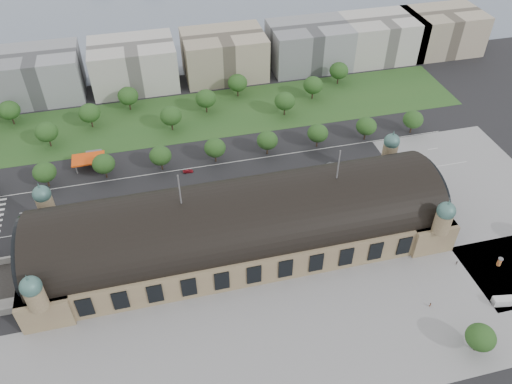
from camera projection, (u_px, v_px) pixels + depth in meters
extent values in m
plane|color=black|center=(241.00, 245.00, 186.33)|extent=(900.00, 900.00, 0.00)
cube|color=#91815A|center=(241.00, 234.00, 182.40)|extent=(150.00, 40.00, 12.00)
cube|color=#91815A|center=(50.00, 267.00, 170.28)|extent=(16.00, 43.00, 12.00)
cube|color=#91815A|center=(408.00, 204.00, 194.52)|extent=(16.00, 43.00, 12.00)
cylinder|color=black|center=(241.00, 222.00, 178.47)|extent=(144.00, 37.60, 37.60)
cylinder|color=black|center=(24.00, 255.00, 163.95)|extent=(1.20, 32.00, 32.00)
cylinder|color=black|center=(427.00, 186.00, 190.36)|extent=(1.20, 32.00, 32.00)
cylinder|color=#91815A|center=(46.00, 206.00, 179.12)|extent=(6.00, 6.00, 8.00)
sphere|color=#426A65|center=(42.00, 194.00, 175.51)|extent=(6.40, 6.40, 6.40)
cone|color=#426A65|center=(38.00, 185.00, 172.89)|extent=(1.00, 1.00, 2.50)
cylinder|color=#91815A|center=(389.00, 152.00, 203.36)|extent=(6.00, 6.00, 8.00)
sphere|color=#426A65|center=(392.00, 141.00, 199.76)|extent=(6.40, 6.40, 6.40)
cone|color=#426A65|center=(394.00, 133.00, 197.13)|extent=(1.00, 1.00, 2.50)
cylinder|color=#91815A|center=(36.00, 298.00, 148.33)|extent=(6.00, 6.00, 8.00)
sphere|color=#426A65|center=(31.00, 286.00, 144.72)|extent=(6.40, 6.40, 6.40)
cone|color=#426A65|center=(27.00, 278.00, 142.10)|extent=(1.00, 1.00, 2.50)
cylinder|color=#91815A|center=(442.00, 223.00, 172.57)|extent=(6.00, 6.00, 8.00)
sphere|color=#426A65|center=(446.00, 211.00, 168.97)|extent=(6.40, 6.40, 6.40)
cone|color=#426A65|center=(449.00, 202.00, 166.34)|extent=(1.00, 1.00, 2.50)
cylinder|color=#59595B|center=(180.00, 189.00, 162.06)|extent=(0.50, 0.50, 12.00)
cylinder|color=#59595B|center=(338.00, 165.00, 172.02)|extent=(0.50, 0.50, 12.00)
cube|color=gray|center=(303.00, 340.00, 155.89)|extent=(190.00, 48.00, 0.12)
cube|color=gray|center=(486.00, 201.00, 204.97)|extent=(56.00, 100.00, 0.12)
cube|color=black|center=(176.00, 189.00, 210.57)|extent=(260.00, 26.00, 0.10)
cube|color=#295221|center=(172.00, 119.00, 251.80)|extent=(300.00, 45.00, 0.10)
cube|color=#E8480D|center=(88.00, 159.00, 218.75)|extent=(14.00, 9.00, 0.70)
cube|color=#59595B|center=(94.00, 156.00, 225.55)|extent=(7.00, 5.00, 3.20)
cylinder|color=#59595B|center=(77.00, 161.00, 221.74)|extent=(0.50, 0.50, 4.40)
cylinder|color=#59595B|center=(102.00, 157.00, 223.73)|extent=(0.50, 0.50, 4.40)
cylinder|color=#59595B|center=(76.00, 170.00, 217.05)|extent=(0.50, 0.50, 4.40)
cylinder|color=#59595B|center=(102.00, 166.00, 219.04)|extent=(0.50, 0.50, 4.40)
cube|color=gray|center=(37.00, 75.00, 261.49)|extent=(45.00, 32.00, 24.00)
cube|color=#BBB8B2|center=(134.00, 65.00, 270.54)|extent=(45.00, 32.00, 24.00)
cube|color=tan|center=(224.00, 55.00, 279.59)|extent=(45.00, 32.00, 24.00)
cube|color=gray|center=(309.00, 46.00, 288.63)|extent=(45.00, 32.00, 24.00)
cube|color=#BBB8B2|center=(381.00, 38.00, 296.78)|extent=(45.00, 32.00, 24.00)
cube|color=tan|center=(441.00, 31.00, 304.01)|extent=(45.00, 32.00, 24.00)
cylinder|color=#2D2116|center=(48.00, 182.00, 210.74)|extent=(0.70, 0.70, 4.32)
ellipsoid|color=#20481A|center=(44.00, 172.00, 207.28)|extent=(9.60, 9.60, 8.16)
cylinder|color=#2D2116|center=(106.00, 173.00, 215.09)|extent=(0.70, 0.70, 4.32)
ellipsoid|color=#20481A|center=(104.00, 164.00, 211.63)|extent=(9.60, 9.60, 8.16)
cylinder|color=#2D2116|center=(162.00, 165.00, 219.43)|extent=(0.70, 0.70, 4.32)
ellipsoid|color=#20481A|center=(160.00, 156.00, 215.97)|extent=(9.60, 9.60, 8.16)
cylinder|color=#2D2116|center=(216.00, 157.00, 223.77)|extent=(0.70, 0.70, 4.32)
ellipsoid|color=#20481A|center=(215.00, 148.00, 220.31)|extent=(9.60, 9.60, 8.16)
cylinder|color=#2D2116|center=(267.00, 150.00, 228.11)|extent=(0.70, 0.70, 4.32)
ellipsoid|color=#20481A|center=(267.00, 140.00, 224.65)|extent=(9.60, 9.60, 8.16)
cylinder|color=#2D2116|center=(317.00, 143.00, 232.46)|extent=(0.70, 0.70, 4.32)
ellipsoid|color=#20481A|center=(318.00, 133.00, 229.00)|extent=(9.60, 9.60, 8.16)
cylinder|color=#2D2116|center=(365.00, 136.00, 236.80)|extent=(0.70, 0.70, 4.32)
ellipsoid|color=#20481A|center=(366.00, 126.00, 233.34)|extent=(9.60, 9.60, 8.16)
cylinder|color=#2D2116|center=(411.00, 129.00, 241.14)|extent=(0.70, 0.70, 4.32)
ellipsoid|color=#20481A|center=(413.00, 119.00, 237.68)|extent=(9.60, 9.60, 8.16)
cylinder|color=#2D2116|center=(13.00, 120.00, 246.60)|extent=(0.70, 0.70, 4.68)
ellipsoid|color=#20481A|center=(9.00, 110.00, 242.85)|extent=(10.40, 10.40, 8.84)
cylinder|color=#2D2116|center=(50.00, 142.00, 232.44)|extent=(0.70, 0.70, 4.68)
ellipsoid|color=#20481A|center=(47.00, 132.00, 228.69)|extent=(10.40, 10.40, 8.84)
cylinder|color=#2D2116|center=(92.00, 123.00, 244.67)|extent=(0.70, 0.70, 4.68)
ellipsoid|color=#20481A|center=(89.00, 113.00, 240.92)|extent=(10.40, 10.40, 8.84)
cylinder|color=#2D2116|center=(130.00, 106.00, 256.91)|extent=(0.70, 0.70, 4.68)
ellipsoid|color=#20481A|center=(128.00, 96.00, 253.16)|extent=(10.40, 10.40, 8.84)
cylinder|color=#2D2116|center=(172.00, 126.00, 242.75)|extent=(0.70, 0.70, 4.68)
ellipsoid|color=#20481A|center=(171.00, 116.00, 239.00)|extent=(10.40, 10.40, 8.84)
cylinder|color=#2D2116|center=(207.00, 108.00, 254.99)|extent=(0.70, 0.70, 4.68)
ellipsoid|color=#20481A|center=(206.00, 98.00, 251.24)|extent=(10.40, 10.40, 8.84)
cylinder|color=#2D2116|center=(238.00, 92.00, 267.22)|extent=(0.70, 0.70, 4.68)
ellipsoid|color=#20481A|center=(238.00, 83.00, 263.47)|extent=(10.40, 10.40, 8.84)
cylinder|color=#2D2116|center=(284.00, 111.00, 253.07)|extent=(0.70, 0.70, 4.68)
ellipsoid|color=#20481A|center=(285.00, 101.00, 249.32)|extent=(10.40, 10.40, 8.84)
cylinder|color=#2D2116|center=(312.00, 95.00, 265.30)|extent=(0.70, 0.70, 4.68)
ellipsoid|color=#20481A|center=(313.00, 85.00, 261.55)|extent=(10.40, 10.40, 8.84)
cylinder|color=#2D2116|center=(338.00, 80.00, 277.54)|extent=(0.70, 0.70, 4.68)
ellipsoid|color=#20481A|center=(339.00, 71.00, 273.79)|extent=(10.40, 10.40, 8.84)
cylinder|color=#2D2116|center=(476.00, 346.00, 151.91)|extent=(0.70, 0.70, 3.96)
ellipsoid|color=#20481A|center=(481.00, 337.00, 148.73)|extent=(9.00, 9.00, 7.65)
imported|color=black|center=(82.00, 206.00, 201.35)|extent=(5.18, 2.81, 1.38)
imported|color=maroon|center=(188.00, 171.00, 218.71)|extent=(4.64, 2.08, 1.32)
imported|color=#192647|center=(271.00, 180.00, 213.84)|extent=(4.63, 1.88, 1.58)
imported|color=#505357|center=(331.00, 164.00, 222.66)|extent=(3.91, 1.44, 1.28)
imported|color=silver|center=(366.00, 171.00, 218.83)|extent=(4.76, 2.53, 1.27)
imported|color=black|center=(22.00, 234.00, 189.77)|extent=(4.10, 2.78, 1.28)
imported|color=maroon|center=(103.00, 228.00, 192.23)|extent=(5.34, 4.85, 1.38)
imported|color=#172340|center=(100.00, 221.00, 194.96)|extent=(4.75, 4.23, 1.32)
imported|color=#5B5E63|center=(123.00, 217.00, 196.57)|extent=(4.18, 3.52, 1.35)
imported|color=#BCBCBE|center=(90.00, 223.00, 194.27)|extent=(4.26, 3.69, 1.39)
imported|color=#95989D|center=(140.00, 217.00, 196.50)|extent=(5.90, 5.31, 1.52)
imported|color=black|center=(184.00, 207.00, 200.96)|extent=(4.79, 4.37, 1.34)
imported|color=#CE5021|center=(168.00, 197.00, 204.34)|extent=(12.60, 3.01, 3.51)
imported|color=beige|center=(266.00, 189.00, 208.12)|extent=(11.66, 3.70, 3.19)
imported|color=silver|center=(267.00, 189.00, 208.20)|extent=(10.96, 2.67, 3.05)
cube|color=silver|center=(503.00, 301.00, 165.23)|extent=(7.02, 3.74, 2.89)
cube|color=silver|center=(495.00, 302.00, 165.39)|extent=(2.16, 2.71, 2.00)
cylinder|color=#C53148|center=(499.00, 262.00, 177.90)|extent=(1.48, 1.48, 3.17)
cylinder|color=#59595B|center=(501.00, 259.00, 176.79)|extent=(1.80, 1.80, 0.26)
imported|color=gray|center=(430.00, 305.00, 164.71)|extent=(0.83, 0.80, 1.92)
imported|color=gray|center=(457.00, 263.00, 178.57)|extent=(0.56, 0.86, 1.69)
imported|color=gray|center=(471.00, 338.00, 155.22)|extent=(1.22, 1.21, 1.86)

